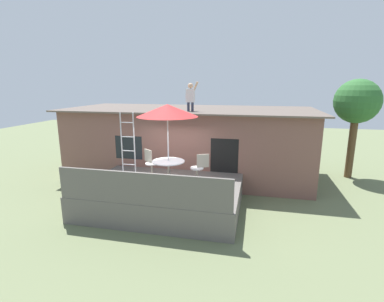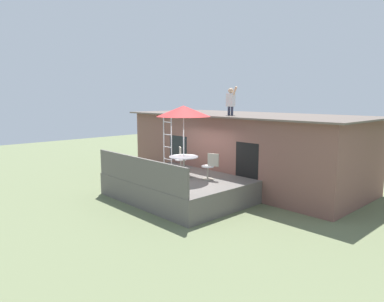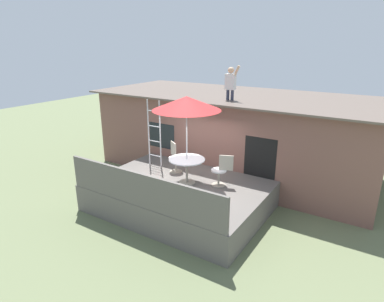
# 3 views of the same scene
# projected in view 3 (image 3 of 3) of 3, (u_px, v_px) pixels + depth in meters

# --- Properties ---
(ground_plane) EXTENTS (40.00, 40.00, 0.00)m
(ground_plane) POSITION_uv_depth(u_px,v_px,m) (182.00, 206.00, 9.80)
(ground_plane) COLOR #66704C
(house) EXTENTS (10.50, 4.50, 2.93)m
(house) POSITION_uv_depth(u_px,v_px,m) (235.00, 133.00, 12.22)
(house) COLOR brown
(house) RESTS_ON ground
(deck) EXTENTS (4.92, 3.66, 0.80)m
(deck) POSITION_uv_depth(u_px,v_px,m) (182.00, 194.00, 9.68)
(deck) COLOR #605B56
(deck) RESTS_ON ground
(deck_railing) EXTENTS (4.82, 0.08, 0.90)m
(deck_railing) POSITION_uv_depth(u_px,v_px,m) (141.00, 190.00, 7.98)
(deck_railing) COLOR #605B56
(deck_railing) RESTS_ON deck
(patio_table) EXTENTS (1.04, 1.04, 0.74)m
(patio_table) POSITION_uv_depth(u_px,v_px,m) (187.00, 164.00, 9.32)
(patio_table) COLOR #A59E8C
(patio_table) RESTS_ON deck
(patio_umbrella) EXTENTS (1.90, 1.90, 2.54)m
(patio_umbrella) POSITION_uv_depth(u_px,v_px,m) (187.00, 103.00, 8.76)
(patio_umbrella) COLOR silver
(patio_umbrella) RESTS_ON deck
(step_ladder) EXTENTS (0.52, 0.04, 2.20)m
(step_ladder) POSITION_uv_depth(u_px,v_px,m) (154.00, 134.00, 10.51)
(step_ladder) COLOR silver
(step_ladder) RESTS_ON deck
(person_figure) EXTENTS (0.47, 0.20, 1.11)m
(person_figure) POSITION_uv_depth(u_px,v_px,m) (231.00, 81.00, 10.36)
(person_figure) COLOR #33384C
(person_figure) RESTS_ON house
(patio_chair_left) EXTENTS (0.56, 0.47, 0.92)m
(patio_chair_left) POSITION_uv_depth(u_px,v_px,m) (175.00, 157.00, 10.26)
(patio_chair_left) COLOR #A59E8C
(patio_chair_left) RESTS_ON deck
(patio_chair_right) EXTENTS (0.60, 0.44, 0.92)m
(patio_chair_right) POSITION_uv_depth(u_px,v_px,m) (221.00, 171.00, 9.19)
(patio_chair_right) COLOR #A59E8C
(patio_chair_right) RESTS_ON deck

